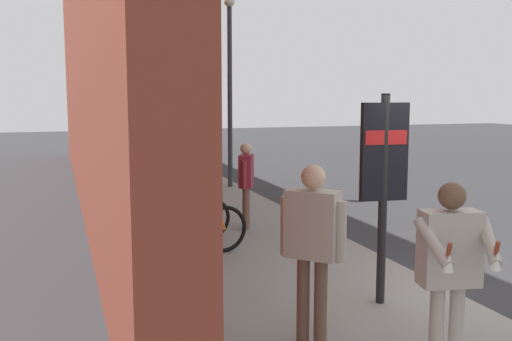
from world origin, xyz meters
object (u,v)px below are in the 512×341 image
bicycle_end_of_row (167,209)px  bicycle_by_door (180,220)px  pedestrian_by_facade (246,176)px  bicycle_nearest_sign (193,231)px  pedestrian_crossing_street (313,236)px  transit_info_sign (384,165)px  pedestrian_near_bus (195,172)px  street_lamp (230,74)px  tourist_with_hotdogs (450,261)px

bicycle_end_of_row → bicycle_by_door: bearing=-178.2°
bicycle_by_door → pedestrian_by_facade: pedestrian_by_facade is taller
pedestrian_by_facade → bicycle_nearest_sign: bearing=138.8°
pedestrian_crossing_street → bicycle_end_of_row: bearing=5.2°
bicycle_by_door → transit_info_sign: 3.99m
bicycle_nearest_sign → bicycle_by_door: same height
bicycle_by_door → bicycle_end_of_row: size_ratio=1.02×
bicycle_end_of_row → bicycle_nearest_sign: bearing=-178.0°
bicycle_end_of_row → pedestrian_near_bus: pedestrian_near_bus is taller
transit_info_sign → street_lamp: (8.82, -0.76, 1.29)m
tourist_with_hotdogs → street_lamp: (10.66, -1.22, 1.85)m
pedestrian_crossing_street → pedestrian_by_facade: 4.96m
bicycle_end_of_row → tourist_with_hotdogs: tourist_with_hotdogs is taller
pedestrian_near_bus → bicycle_nearest_sign: bearing=165.9°
bicycle_by_door → street_lamp: 6.43m
pedestrian_near_bus → tourist_with_hotdogs: bearing=-173.9°
bicycle_end_of_row → pedestrian_crossing_street: pedestrian_crossing_street is taller
bicycle_nearest_sign → transit_info_sign: size_ratio=0.73×
bicycle_end_of_row → pedestrian_by_facade: bearing=-100.7°
street_lamp → bicycle_end_of_row: bearing=151.3°
pedestrian_crossing_street → pedestrian_by_facade: (4.88, -0.90, -0.12)m
bicycle_end_of_row → street_lamp: size_ratio=0.36×
bicycle_nearest_sign → pedestrian_crossing_street: (-3.38, -0.41, 0.68)m
bicycle_by_door → transit_info_sign: bearing=-154.1°
pedestrian_near_bus → pedestrian_by_facade: bearing=-119.2°
bicycle_end_of_row → pedestrian_crossing_street: 5.20m
bicycle_nearest_sign → bicycle_end_of_row: size_ratio=1.02×
transit_info_sign → pedestrian_near_bus: bearing=14.1°
pedestrian_near_bus → tourist_with_hotdogs: (-6.38, -0.68, 0.05)m
tourist_with_hotdogs → bicycle_end_of_row: bearing=11.2°
bicycle_end_of_row → pedestrian_crossing_street: (-5.13, -0.47, 0.68)m
bicycle_by_door → bicycle_end_of_row: 0.93m
bicycle_by_door → street_lamp: size_ratio=0.36×
bicycle_by_door → pedestrian_near_bus: size_ratio=1.08×
tourist_with_hotdogs → transit_info_sign: bearing=-14.1°
bicycle_by_door → bicycle_end_of_row: same height
bicycle_by_door → pedestrian_by_facade: bearing=-63.5°
bicycle_nearest_sign → street_lamp: size_ratio=0.36×
pedestrian_crossing_street → tourist_with_hotdogs: (-1.04, -0.76, -0.02)m
bicycle_nearest_sign → street_lamp: bearing=-21.0°
bicycle_end_of_row → pedestrian_by_facade: size_ratio=1.12×
pedestrian_crossing_street → street_lamp: 9.98m
pedestrian_by_facade → tourist_with_hotdogs: (-5.92, 0.14, 0.10)m
pedestrian_crossing_street → pedestrian_by_facade: size_ratio=1.13×
bicycle_by_door → pedestrian_near_bus: pedestrian_near_bus is taller
bicycle_nearest_sign → bicycle_by_door: 0.82m
bicycle_end_of_row → pedestrian_near_bus: 0.84m
tourist_with_hotdogs → pedestrian_by_facade: bearing=-1.3°
pedestrian_near_bus → bicycle_end_of_row: bearing=110.1°
transit_info_sign → street_lamp: street_lamp is taller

